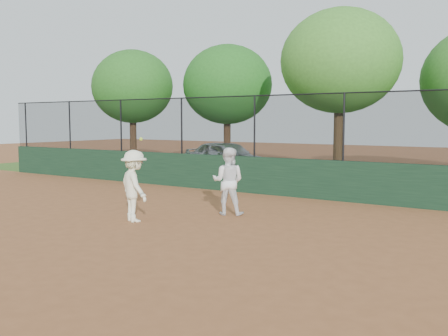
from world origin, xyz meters
The scene contains 10 objects.
ground centered at (0.00, 0.00, 0.00)m, with size 80.00×80.00×0.00m, color brown.
back_wall centered at (0.00, 6.00, 0.60)m, with size 26.00×0.20×1.20m, color #183621.
grass_strip centered at (0.00, 12.00, 0.00)m, with size 36.00×12.00×0.01m, color #2E5119.
parked_car centered at (-4.43, 10.42, 0.75)m, with size 1.77×4.41×1.50m, color #B0B5BA.
player_second centered at (0.81, 2.37, 0.85)m, with size 0.83×0.64×1.70m, color white.
player_main centered at (-0.57, 0.43, 0.85)m, with size 1.25×1.02×2.00m.
fence_assembly centered at (-0.03, 6.00, 2.24)m, with size 26.00×0.06×2.00m.
tree_0 centered at (-11.05, 11.46, 4.16)m, with size 4.45×4.05×6.10m.
tree_1 centered at (-5.76, 12.51, 4.12)m, with size 4.48×4.07×6.07m.
tree_2 centered at (0.67, 10.51, 4.64)m, with size 4.63×4.21×6.66m.
Camera 1 is at (7.57, -8.14, 2.37)m, focal length 40.00 mm.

